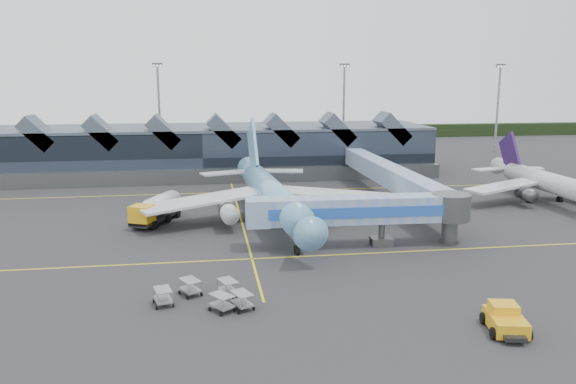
{
  "coord_description": "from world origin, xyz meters",
  "views": [
    {
      "loc": [
        -4.72,
        -65.41,
        19.1
      ],
      "look_at": [
        5.53,
        2.69,
        5.0
      ],
      "focal_mm": 35.0,
      "sensor_mm": 36.0,
      "label": 1
    }
  ],
  "objects": [
    {
      "name": "ground",
      "position": [
        0.0,
        0.0,
        0.0
      ],
      "size": [
        260.0,
        260.0,
        0.0
      ],
      "primitive_type": "plane",
      "color": "#2C2C2F",
      "rests_on": "ground"
    },
    {
      "name": "taxi_stripes",
      "position": [
        0.0,
        10.0,
        0.01
      ],
      "size": [
        120.0,
        60.0,
        0.01
      ],
      "color": "yellow",
      "rests_on": "ground"
    },
    {
      "name": "tree_line_far",
      "position": [
        0.0,
        110.0,
        2.0
      ],
      "size": [
        260.0,
        4.0,
        4.0
      ],
      "primitive_type": "cube",
      "color": "black",
      "rests_on": "ground"
    },
    {
      "name": "terminal",
      "position": [
        -5.07,
        47.35,
        4.88
      ],
      "size": [
        90.0,
        22.25,
        12.52
      ],
      "color": "black",
      "rests_on": "ground"
    },
    {
      "name": "light_masts",
      "position": [
        21.0,
        62.8,
        12.49
      ],
      "size": [
        132.4,
        42.56,
        22.45
      ],
      "color": "gray",
      "rests_on": "ground"
    },
    {
      "name": "main_airliner",
      "position": [
        3.99,
        8.13,
        3.89
      ],
      "size": [
        35.76,
        41.23,
        13.24
      ],
      "rotation": [
        0.0,
        0.0,
        0.07
      ],
      "color": "#649DCA",
      "rests_on": "ground"
    },
    {
      "name": "regional_jet",
      "position": [
        47.56,
        13.17,
        3.26
      ],
      "size": [
        27.48,
        29.83,
        10.27
      ],
      "rotation": [
        0.0,
        0.0,
        0.01
      ],
      "color": "silver",
      "rests_on": "ground"
    },
    {
      "name": "jet_bridge",
      "position": [
        14.2,
        -5.1,
        4.13
      ],
      "size": [
        26.13,
        4.61,
        5.96
      ],
      "rotation": [
        0.0,
        0.0,
        -0.03
      ],
      "color": "#7E99D2",
      "rests_on": "ground"
    },
    {
      "name": "fuel_truck",
      "position": [
        -11.11,
        9.41,
        2.01
      ],
      "size": [
        6.48,
        10.44,
        3.59
      ],
      "rotation": [
        0.0,
        0.0,
        -0.42
      ],
      "color": "black",
      "rests_on": "ground"
    },
    {
      "name": "pushback_tug",
      "position": [
        17.68,
        -28.31,
        0.91
      ],
      "size": [
        3.58,
        4.91,
        2.02
      ],
      "rotation": [
        0.0,
        0.0,
        -0.21
      ],
      "color": "gold",
      "rests_on": "ground"
    },
    {
      "name": "baggage_carts",
      "position": [
        -4.69,
        -19.41,
        0.81
      ],
      "size": [
        8.5,
        6.42,
        1.45
      ],
      "rotation": [
        0.0,
        0.0,
        0.39
      ],
      "color": "#95979D",
      "rests_on": "ground"
    }
  ]
}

